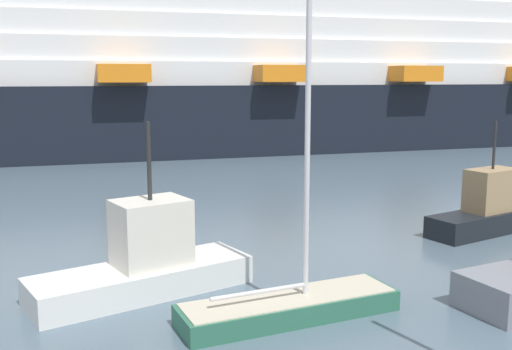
# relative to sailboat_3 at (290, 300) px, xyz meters

# --- Properties ---
(sailboat_3) EXTENTS (7.16, 2.56, 12.78)m
(sailboat_3) POSITION_rel_sailboat_3_xyz_m (0.00, 0.00, 0.00)
(sailboat_3) COLOR #2D6B51
(sailboat_3) RESTS_ON ground_plane
(fishing_boat_0) EXTENTS (7.97, 4.42, 5.93)m
(fishing_boat_0) POSITION_rel_sailboat_3_xyz_m (-3.94, 3.56, 0.51)
(fishing_boat_0) COLOR white
(fishing_boat_0) RESTS_ON ground_plane
(fishing_boat_2) EXTENTS (6.75, 3.34, 5.34)m
(fishing_boat_2) POSITION_rel_sailboat_3_xyz_m (12.78, 6.62, 0.52)
(fishing_boat_2) COLOR black
(fishing_boat_2) RESTS_ON ground_plane
(cruise_ship) EXTENTS (120.30, 21.09, 23.39)m
(cruise_ship) POSITION_rel_sailboat_3_xyz_m (5.85, 44.11, 6.95)
(cruise_ship) COLOR black
(cruise_ship) RESTS_ON ground_plane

